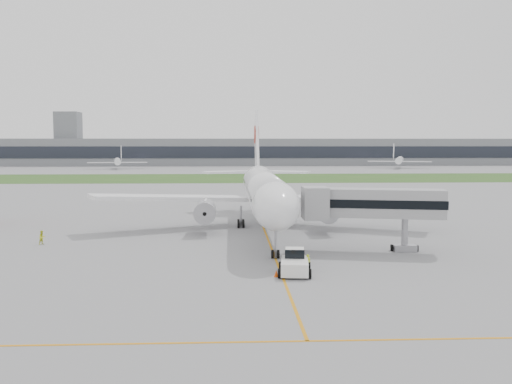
{
  "coord_description": "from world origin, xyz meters",
  "views": [
    {
      "loc": [
        -4.66,
        -73.75,
        12.14
      ],
      "look_at": [
        -1.27,
        2.0,
        5.51
      ],
      "focal_mm": 40.0,
      "sensor_mm": 36.0,
      "label": 1
    }
  ],
  "objects_px": {
    "jet_bridge": "(368,204)",
    "ground_crew_near": "(308,263)",
    "pushback_tug": "(295,263)",
    "airliner": "(264,189)"
  },
  "relations": [
    {
      "from": "pushback_tug",
      "to": "ground_crew_near",
      "type": "bearing_deg",
      "value": 42.21
    },
    {
      "from": "jet_bridge",
      "to": "ground_crew_near",
      "type": "xyz_separation_m",
      "value": [
        -8.03,
        -9.6,
        -4.51
      ]
    },
    {
      "from": "airliner",
      "to": "pushback_tug",
      "type": "distance_m",
      "value": 27.42
    },
    {
      "from": "pushback_tug",
      "to": "jet_bridge",
      "type": "height_order",
      "value": "jet_bridge"
    },
    {
      "from": "jet_bridge",
      "to": "ground_crew_near",
      "type": "distance_m",
      "value": 13.3
    },
    {
      "from": "pushback_tug",
      "to": "jet_bridge",
      "type": "relative_size",
      "value": 0.29
    },
    {
      "from": "pushback_tug",
      "to": "airliner",
      "type": "bearing_deg",
      "value": 98.9
    },
    {
      "from": "airliner",
      "to": "ground_crew_near",
      "type": "bearing_deg",
      "value": -84.39
    },
    {
      "from": "ground_crew_near",
      "to": "airliner",
      "type": "bearing_deg",
      "value": -82.84
    },
    {
      "from": "airliner",
      "to": "jet_bridge",
      "type": "relative_size",
      "value": 3.42
    }
  ]
}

